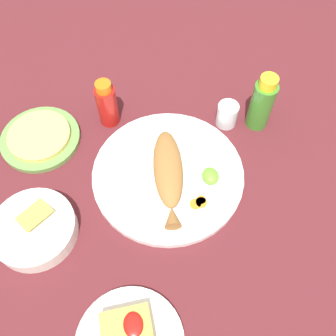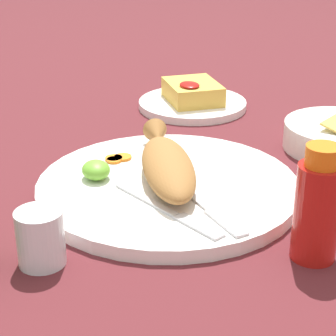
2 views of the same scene
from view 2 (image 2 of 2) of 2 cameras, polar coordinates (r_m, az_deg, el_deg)
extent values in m
plane|color=#561E23|center=(0.83, 0.00, -2.39)|extent=(4.00, 4.00, 0.00)
cylinder|color=white|center=(0.83, 0.00, -1.83)|extent=(0.36, 0.36, 0.02)
ellipsoid|color=#996633|center=(0.82, 0.00, 0.05)|extent=(0.21, 0.10, 0.04)
cone|color=#996633|center=(0.93, -1.07, 3.13)|extent=(0.05, 0.04, 0.04)
cube|color=silver|center=(0.79, 1.80, -2.25)|extent=(0.11, 0.03, 0.00)
cube|color=silver|center=(0.72, 5.45, -5.12)|extent=(0.07, 0.03, 0.00)
cube|color=silver|center=(0.77, -2.07, -2.97)|extent=(0.11, 0.06, 0.00)
cube|color=silver|center=(0.71, 2.71, -5.50)|extent=(0.07, 0.05, 0.00)
cylinder|color=orange|center=(0.90, -4.25, 1.01)|extent=(0.03, 0.03, 0.00)
cylinder|color=orange|center=(0.89, -5.09, 0.73)|extent=(0.02, 0.02, 0.00)
cylinder|color=orange|center=(0.89, -5.11, 0.89)|extent=(0.03, 0.03, 0.00)
ellipsoid|color=#6BB233|center=(0.83, -6.77, -0.18)|extent=(0.05, 0.04, 0.02)
cylinder|color=#B21914|center=(0.68, 13.78, -4.09)|extent=(0.05, 0.05, 0.11)
cylinder|color=orange|center=(0.66, 14.35, 1.10)|extent=(0.04, 0.04, 0.02)
cylinder|color=silver|center=(0.68, -11.87, -6.42)|extent=(0.05, 0.05, 0.06)
cylinder|color=white|center=(0.69, -11.74, -7.68)|extent=(0.04, 0.04, 0.03)
cylinder|color=white|center=(1.17, 2.31, 5.99)|extent=(0.21, 0.21, 0.01)
cube|color=gold|center=(1.16, 2.33, 7.16)|extent=(0.11, 0.09, 0.04)
ellipsoid|color=#AD140F|center=(1.13, 2.03, 7.80)|extent=(0.05, 0.04, 0.01)
camera|label=1|loc=(1.26, -1.85, 42.77)|focal=40.00mm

